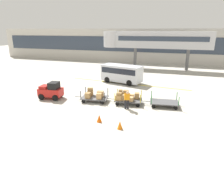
{
  "coord_description": "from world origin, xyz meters",
  "views": [
    {
      "loc": [
        5.62,
        -12.67,
        6.15
      ],
      "look_at": [
        0.47,
        3.65,
        0.92
      ],
      "focal_mm": 31.51,
      "sensor_mm": 36.0,
      "label": 1
    }
  ],
  "objects_px": {
    "baggage_cart_tail": "(164,102)",
    "baggage_handler": "(127,99)",
    "safety_cone_near": "(99,118)",
    "shuttle_van": "(122,72)",
    "baggage_cart_middle": "(127,97)",
    "safety_cone_far": "(120,125)",
    "baggage_cart_lead": "(94,96)",
    "baggage_tug": "(51,91)"
  },
  "relations": [
    {
      "from": "shuttle_van",
      "to": "safety_cone_near",
      "type": "relative_size",
      "value": 9.29
    },
    {
      "from": "baggage_handler",
      "to": "shuttle_van",
      "type": "distance_m",
      "value": 8.39
    },
    {
      "from": "baggage_cart_lead",
      "to": "baggage_cart_tail",
      "type": "bearing_deg",
      "value": 6.28
    },
    {
      "from": "baggage_handler",
      "to": "shuttle_van",
      "type": "relative_size",
      "value": 0.31
    },
    {
      "from": "baggage_handler",
      "to": "safety_cone_near",
      "type": "bearing_deg",
      "value": -114.65
    },
    {
      "from": "baggage_cart_tail",
      "to": "baggage_handler",
      "type": "relative_size",
      "value": 1.96
    },
    {
      "from": "baggage_cart_middle",
      "to": "safety_cone_far",
      "type": "xyz_separation_m",
      "value": [
        0.66,
        -4.56,
        -0.3
      ]
    },
    {
      "from": "baggage_cart_lead",
      "to": "safety_cone_near",
      "type": "relative_size",
      "value": 5.57
    },
    {
      "from": "baggage_handler",
      "to": "safety_cone_near",
      "type": "relative_size",
      "value": 2.84
    },
    {
      "from": "baggage_cart_tail",
      "to": "safety_cone_far",
      "type": "height_order",
      "value": "baggage_cart_tail"
    },
    {
      "from": "shuttle_van",
      "to": "safety_cone_near",
      "type": "xyz_separation_m",
      "value": [
        1.27,
        -10.79,
        -0.96
      ]
    },
    {
      "from": "baggage_cart_middle",
      "to": "safety_cone_near",
      "type": "xyz_separation_m",
      "value": [
        -0.98,
        -4.03,
        -0.3
      ]
    },
    {
      "from": "baggage_handler",
      "to": "safety_cone_far",
      "type": "height_order",
      "value": "baggage_handler"
    },
    {
      "from": "baggage_cart_lead",
      "to": "shuttle_van",
      "type": "height_order",
      "value": "shuttle_van"
    },
    {
      "from": "baggage_cart_middle",
      "to": "safety_cone_far",
      "type": "height_order",
      "value": "baggage_cart_middle"
    },
    {
      "from": "safety_cone_far",
      "to": "baggage_cart_middle",
      "type": "bearing_deg",
      "value": 98.19
    },
    {
      "from": "baggage_cart_tail",
      "to": "baggage_cart_middle",
      "type": "bearing_deg",
      "value": -173.97
    },
    {
      "from": "baggage_cart_middle",
      "to": "safety_cone_near",
      "type": "relative_size",
      "value": 5.57
    },
    {
      "from": "baggage_handler",
      "to": "baggage_cart_middle",
      "type": "bearing_deg",
      "value": 104.47
    },
    {
      "from": "baggage_tug",
      "to": "baggage_cart_middle",
      "type": "distance_m",
      "value": 7.01
    },
    {
      "from": "baggage_tug",
      "to": "safety_cone_near",
      "type": "distance_m",
      "value": 6.82
    },
    {
      "from": "baggage_tug",
      "to": "baggage_handler",
      "type": "relative_size",
      "value": 1.41
    },
    {
      "from": "baggage_cart_tail",
      "to": "baggage_tug",
      "type": "bearing_deg",
      "value": -173.56
    },
    {
      "from": "baggage_cart_middle",
      "to": "safety_cone_far",
      "type": "relative_size",
      "value": 5.57
    },
    {
      "from": "shuttle_van",
      "to": "safety_cone_far",
      "type": "xyz_separation_m",
      "value": [
        2.9,
        -11.33,
        -0.96
      ]
    },
    {
      "from": "baggage_tug",
      "to": "baggage_handler",
      "type": "bearing_deg",
      "value": -3.2
    },
    {
      "from": "baggage_cart_lead",
      "to": "baggage_cart_middle",
      "type": "distance_m",
      "value": 2.87
    },
    {
      "from": "shuttle_van",
      "to": "baggage_cart_lead",
      "type": "bearing_deg",
      "value": -94.94
    },
    {
      "from": "baggage_cart_lead",
      "to": "baggage_tug",
      "type": "bearing_deg",
      "value": -173.33
    },
    {
      "from": "baggage_tug",
      "to": "safety_cone_near",
      "type": "xyz_separation_m",
      "value": [
        5.99,
        -3.22,
        -0.48
      ]
    },
    {
      "from": "safety_cone_near",
      "to": "shuttle_van",
      "type": "bearing_deg",
      "value": 96.69
    },
    {
      "from": "baggage_cart_tail",
      "to": "baggage_handler",
      "type": "distance_m",
      "value": 3.25
    },
    {
      "from": "safety_cone_far",
      "to": "baggage_handler",
      "type": "bearing_deg",
      "value": 95.86
    },
    {
      "from": "baggage_cart_middle",
      "to": "safety_cone_near",
      "type": "bearing_deg",
      "value": -103.62
    },
    {
      "from": "baggage_cart_middle",
      "to": "shuttle_van",
      "type": "height_order",
      "value": "shuttle_van"
    },
    {
      "from": "safety_cone_near",
      "to": "safety_cone_far",
      "type": "height_order",
      "value": "same"
    },
    {
      "from": "baggage_cart_tail",
      "to": "baggage_handler",
      "type": "xyz_separation_m",
      "value": [
        -2.81,
        -1.55,
        0.52
      ]
    },
    {
      "from": "baggage_cart_middle",
      "to": "baggage_handler",
      "type": "xyz_separation_m",
      "value": [
        0.31,
        -1.22,
        0.29
      ]
    },
    {
      "from": "safety_cone_far",
      "to": "baggage_cart_lead",
      "type": "bearing_deg",
      "value": 129.68
    },
    {
      "from": "baggage_cart_lead",
      "to": "baggage_cart_tail",
      "type": "xyz_separation_m",
      "value": [
        5.98,
        0.66,
        -0.19
      ]
    },
    {
      "from": "shuttle_van",
      "to": "baggage_tug",
      "type": "bearing_deg",
      "value": -121.94
    },
    {
      "from": "baggage_cart_lead",
      "to": "shuttle_van",
      "type": "relative_size",
      "value": 0.6
    }
  ]
}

